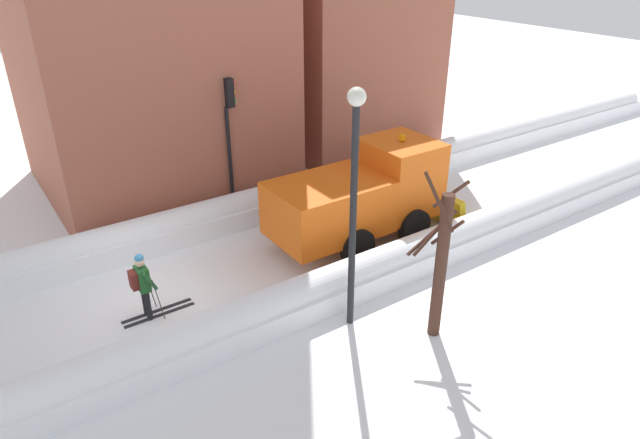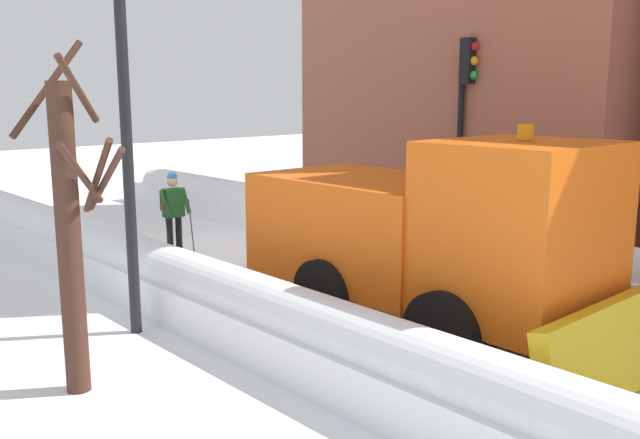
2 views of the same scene
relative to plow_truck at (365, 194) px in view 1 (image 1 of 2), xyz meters
The scene contains 9 objects.
ground_plane 3.71m from the plow_truck, 96.26° to the left, with size 80.00×80.00×0.00m, color white.
snowbank_left 4.65m from the plow_truck, 131.81° to the left, with size 1.10×36.00×1.09m.
snowbank_right 4.21m from the plow_truck, 55.97° to the left, with size 1.10×36.00×1.05m.
building_brick_mid 10.04m from the plow_truck, 148.21° to the left, with size 6.62×6.58×10.12m.
plow_truck is the anchor object (origin of this frame).
skier 7.00m from the plow_truck, 88.18° to the right, with size 0.62×1.80×1.81m.
traffic_light_pole 4.92m from the plow_truck, 148.25° to the right, with size 0.28×0.42×4.55m.
street_lamp 4.87m from the plow_truck, 42.54° to the right, with size 0.40×0.40×5.80m.
bare_tree_near 4.94m from the plow_truck, 18.56° to the right, with size 1.05×1.31×4.11m.
Camera 1 is at (12.37, -3.26, 8.51)m, focal length 31.48 mm.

